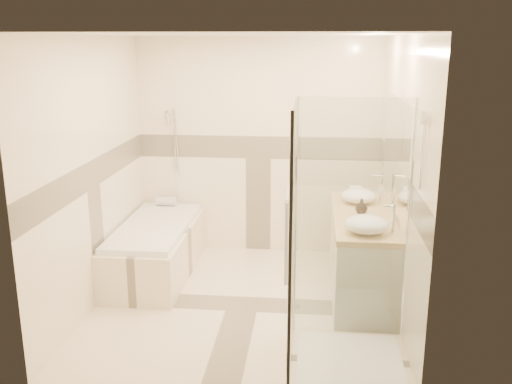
# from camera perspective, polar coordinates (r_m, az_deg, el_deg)

# --- Properties ---
(room) EXTENTS (2.82, 3.02, 2.52)m
(room) POSITION_cam_1_polar(r_m,az_deg,el_deg) (5.16, -0.76, 1.57)
(room) COLOR beige
(room) RESTS_ON ground
(bathtub) EXTENTS (0.75, 1.70, 0.56)m
(bathtub) POSITION_cam_1_polar(r_m,az_deg,el_deg) (6.24, -10.00, -5.39)
(bathtub) COLOR #F3E2C2
(bathtub) RESTS_ON ground
(vanity) EXTENTS (0.58, 1.62, 0.85)m
(vanity) POSITION_cam_1_polar(r_m,az_deg,el_deg) (5.67, 10.47, -6.24)
(vanity) COLOR white
(vanity) RESTS_ON ground
(shower_enclosure) EXTENTS (0.96, 0.93, 2.04)m
(shower_enclosure) POSITION_cam_1_polar(r_m,az_deg,el_deg) (4.46, 7.97, -11.10)
(shower_enclosure) COLOR #F3E2C2
(shower_enclosure) RESTS_ON ground
(vessel_sink_near) EXTENTS (0.36, 0.36, 0.14)m
(vessel_sink_near) POSITION_cam_1_polar(r_m,az_deg,el_deg) (5.88, 10.22, -0.37)
(vessel_sink_near) COLOR white
(vessel_sink_near) RESTS_ON vanity
(vessel_sink_far) EXTENTS (0.38, 0.38, 0.15)m
(vessel_sink_far) POSITION_cam_1_polar(r_m,az_deg,el_deg) (4.98, 11.00, -3.19)
(vessel_sink_far) COLOR white
(vessel_sink_far) RESTS_ON vanity
(faucet_near) EXTENTS (0.12, 0.03, 0.30)m
(faucet_near) POSITION_cam_1_polar(r_m,az_deg,el_deg) (5.88, 12.35, 0.56)
(faucet_near) COLOR silver
(faucet_near) RESTS_ON vanity
(faucet_far) EXTENTS (0.11, 0.03, 0.26)m
(faucet_far) POSITION_cam_1_polar(r_m,az_deg,el_deg) (4.98, 13.52, -2.40)
(faucet_far) COLOR silver
(faucet_far) RESTS_ON vanity
(amenity_bottle_a) EXTENTS (0.07, 0.07, 0.15)m
(amenity_bottle_a) POSITION_cam_1_polar(r_m,az_deg,el_deg) (5.51, 10.51, -1.43)
(amenity_bottle_a) COLOR black
(amenity_bottle_a) RESTS_ON vanity
(amenity_bottle_b) EXTENTS (0.12, 0.12, 0.15)m
(amenity_bottle_b) POSITION_cam_1_polar(r_m,az_deg,el_deg) (5.51, 10.51, -1.41)
(amenity_bottle_b) COLOR black
(amenity_bottle_b) RESTS_ON vanity
(folded_towels) EXTENTS (0.15, 0.24, 0.07)m
(folded_towels) POSITION_cam_1_polar(r_m,az_deg,el_deg) (6.21, 9.98, 0.12)
(folded_towels) COLOR silver
(folded_towels) RESTS_ON vanity
(rolled_towel) EXTENTS (0.23, 0.11, 0.11)m
(rolled_towel) POSITION_cam_1_polar(r_m,az_deg,el_deg) (6.81, -8.97, -0.92)
(rolled_towel) COLOR silver
(rolled_towel) RESTS_ON bathtub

